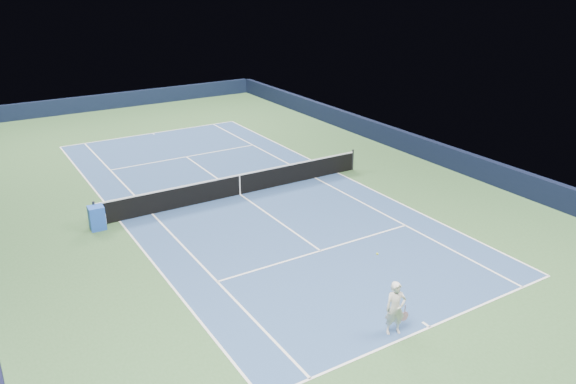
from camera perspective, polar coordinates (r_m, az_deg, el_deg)
ground at (r=25.52m, az=-4.89°, el=-0.26°), size 40.00×40.00×0.00m
wall_far at (r=43.29m, az=-17.11°, el=8.87°), size 22.00×0.35×1.10m
wall_right at (r=31.40m, az=12.99°, el=4.58°), size 0.35×40.00×1.10m
court_surface at (r=25.52m, az=-4.89°, el=-0.25°), size 10.97×23.77×0.01m
baseline_far at (r=36.00m, az=-13.59°, el=5.83°), size 10.97×0.08×0.00m
baseline_near at (r=16.99m, az=14.22°, el=-13.18°), size 10.97×0.08×0.00m
sideline_doubles_right at (r=28.22m, az=5.07°, el=1.96°), size 0.08×23.77×0.00m
sideline_doubles_left at (r=23.79m, az=-16.75°, el=-2.84°), size 0.08×23.77×0.00m
sideline_singles_right at (r=27.47m, az=2.77°, el=1.45°), size 0.08×23.77×0.00m
sideline_singles_left at (r=24.11m, az=-13.63°, el=-2.17°), size 0.08×23.77×0.00m
service_line_far at (r=31.04m, az=-10.30°, el=3.55°), size 8.23×0.08×0.00m
service_line_near at (r=20.51m, az=3.32°, el=-5.97°), size 8.23×0.08×0.00m
center_service_line at (r=25.52m, az=-4.89°, el=-0.24°), size 0.08×12.80×0.00m
center_mark_far at (r=35.86m, az=-13.52°, el=5.78°), size 0.08×0.30×0.00m
center_mark_near at (r=17.07m, az=13.86°, el=-12.95°), size 0.08×0.30×0.00m
tennis_net at (r=25.33m, az=-4.93°, el=0.80°), size 12.90×0.10×1.07m
sponsor_cube at (r=23.17m, az=-18.83°, el=-2.50°), size 0.61×0.56×0.96m
tennis_player at (r=16.12m, az=10.86°, el=-11.53°), size 0.80×1.32×2.05m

